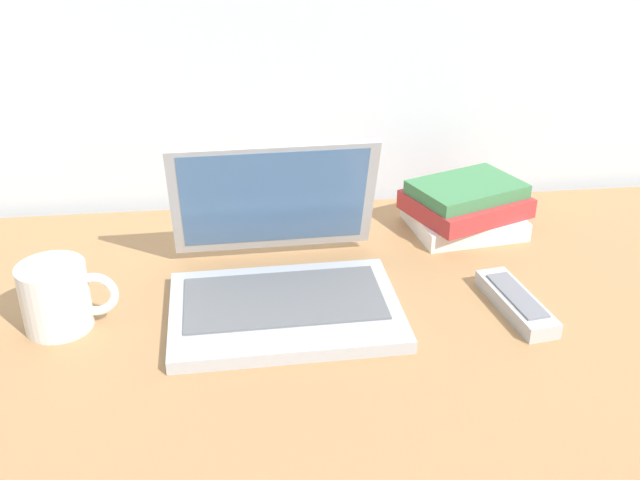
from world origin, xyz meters
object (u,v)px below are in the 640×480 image
object	(u,v)px
coffee_mug	(57,296)
book_stack	(465,207)
laptop	(281,270)
remote_control_far	(516,302)

from	to	relation	value
coffee_mug	book_stack	bearing A→B (deg)	19.89
book_stack	laptop	bearing A→B (deg)	-150.04
laptop	book_stack	world-z (taller)	laptop
laptop	coffee_mug	distance (m)	0.30
coffee_mug	remote_control_far	world-z (taller)	coffee_mug
laptop	book_stack	bearing A→B (deg)	29.96
remote_control_far	laptop	bearing A→B (deg)	167.47
remote_control_far	book_stack	xyz separation A→B (m)	(0.00, 0.25, 0.03)
coffee_mug	book_stack	distance (m)	0.65
coffee_mug	book_stack	xyz separation A→B (m)	(0.61, 0.22, -0.01)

